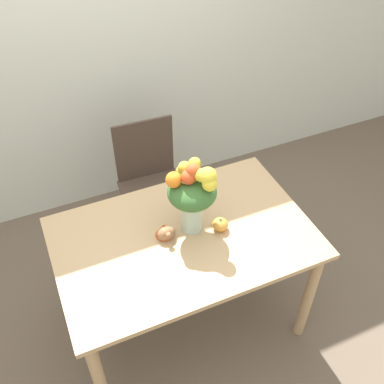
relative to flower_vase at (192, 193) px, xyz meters
name	(u,v)px	position (x,y,z in m)	size (l,w,h in m)	color
ground_plane	(185,318)	(-0.06, -0.04, -1.01)	(12.00, 12.00, 0.00)	brown
wall_back	(99,25)	(-0.06, 1.30, 0.34)	(8.00, 0.06, 2.70)	silver
dining_table	(184,249)	(-0.06, -0.04, -0.35)	(1.31, 0.84, 0.77)	tan
flower_vase	(192,193)	(0.00, 0.00, 0.00)	(0.24, 0.27, 0.42)	#B2CCBC
pumpkin	(220,224)	(0.13, -0.07, -0.21)	(0.08, 0.08, 0.08)	gold
turkey_figurine	(165,231)	(-0.15, 0.00, -0.20)	(0.09, 0.13, 0.08)	#936642
dining_chair_near_window	(152,184)	(0.02, 0.72, -0.54)	(0.44, 0.44, 0.89)	#47382D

